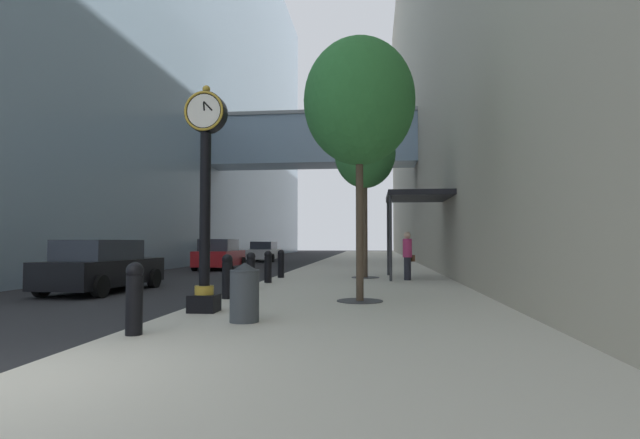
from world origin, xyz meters
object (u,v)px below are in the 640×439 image
object	(u,v)px
pedestrian_walking	(408,254)
car_red_far	(220,255)
bollard_fourth	(251,270)
bollard_nearest	(134,297)
trash_bin	(244,291)
bollard_third	(227,275)
bollard_sixth	(281,263)
street_tree_mid_near	(365,154)
bollard_fifth	(268,266)
car_white_near	(264,252)
street_clock	(205,186)
street_tree_near	(359,102)
car_black_mid	(102,267)

from	to	relation	value
pedestrian_walking	car_red_far	size ratio (longest dim) A/B	0.39
bollard_fourth	bollard_nearest	bearing A→B (deg)	-90.00
trash_bin	bollard_third	bearing A→B (deg)	111.58
bollard_sixth	street_tree_mid_near	world-z (taller)	street_tree_mid_near
bollard_fifth	street_tree_mid_near	world-z (taller)	street_tree_mid_near
pedestrian_walking	car_white_near	world-z (taller)	pedestrian_walking
trash_bin	car_red_far	world-z (taller)	car_red_far
street_clock	bollard_third	size ratio (longest dim) A/B	4.19
pedestrian_walking	bollard_third	bearing A→B (deg)	-126.98
bollard_fifth	car_white_near	xyz separation A→B (m)	(-4.93, 21.40, 0.04)
pedestrian_walking	car_white_near	xyz separation A→B (m)	(-9.82, 19.72, -0.33)
bollard_third	pedestrian_walking	bearing A→B (deg)	53.02
car_white_near	car_red_far	xyz separation A→B (m)	(-0.07, -11.15, 0.06)
street_tree_near	car_white_near	xyz separation A→B (m)	(-8.24, 26.39, -4.18)
car_black_mid	car_red_far	distance (m)	12.56
street_tree_near	pedestrian_walking	size ratio (longest dim) A/B	3.57
bollard_fourth	car_red_far	world-z (taller)	car_red_far
bollard_third	bollard_fifth	world-z (taller)	same
street_tree_near	car_red_far	size ratio (longest dim) A/B	1.38
bollard_fourth	bollard_sixth	distance (m)	4.81
car_black_mid	car_red_far	xyz separation A→B (m)	(-0.26, 12.56, 0.04)
street_tree_near	car_red_far	world-z (taller)	street_tree_near
street_clock	bollard_fourth	size ratio (longest dim) A/B	4.19
bollard_fifth	trash_bin	bearing A→B (deg)	-80.64
bollard_nearest	car_white_near	size ratio (longest dim) A/B	0.27
bollard_third	street_tree_near	bearing A→B (deg)	-3.10
bollard_fifth	trash_bin	size ratio (longest dim) A/B	1.06
street_tree_near	bollard_sixth	bearing A→B (deg)	114.13
bollard_fifth	car_red_far	distance (m)	11.40
street_tree_mid_near	car_red_far	bearing A→B (deg)	138.06
bollard_sixth	car_black_mid	bearing A→B (deg)	-135.13
pedestrian_walking	car_white_near	size ratio (longest dim) A/B	0.43
street_clock	street_tree_near	bearing A→B (deg)	34.55
bollard_nearest	street_tree_mid_near	size ratio (longest dim) A/B	0.17
bollard_third	car_red_far	distance (m)	15.86
street_tree_mid_near	trash_bin	distance (m)	12.03
pedestrian_walking	street_tree_near	bearing A→B (deg)	-103.29
bollard_third	bollard_nearest	bearing A→B (deg)	-90.00
pedestrian_walking	car_black_mid	xyz separation A→B (m)	(-9.62, -3.99, -0.30)
bollard_fifth	street_tree_near	world-z (taller)	street_tree_near
street_tree_mid_near	trash_bin	world-z (taller)	street_tree_mid_near
street_clock	car_black_mid	size ratio (longest dim) A/B	1.00
bollard_third	bollard_sixth	distance (m)	7.21
bollard_third	pedestrian_walking	xyz separation A→B (m)	(4.88, 6.49, 0.37)
bollard_fourth	car_black_mid	size ratio (longest dim) A/B	0.24
street_tree_mid_near	car_red_far	distance (m)	11.94
bollard_nearest	pedestrian_walking	xyz separation A→B (m)	(4.88, 11.29, 0.37)
pedestrian_walking	car_black_mid	bearing A→B (deg)	-157.47
bollard_fifth	pedestrian_walking	world-z (taller)	pedestrian_walking
bollard_fifth	car_white_near	size ratio (longest dim) A/B	0.27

